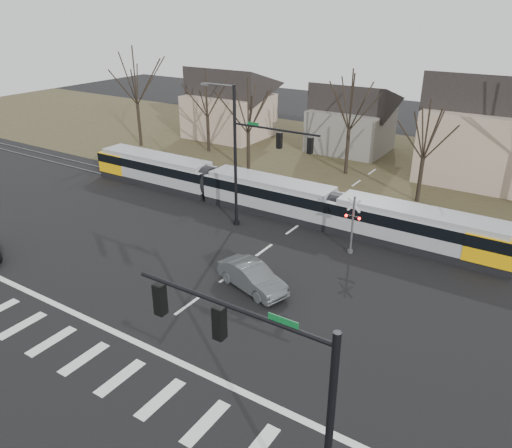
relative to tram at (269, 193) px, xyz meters
The scene contains 15 objects.
ground 16.41m from the tram, 78.22° to the right, with size 140.00×140.00×0.00m, color black.
grass_verge 16.41m from the tram, 78.22° to the left, with size 140.00×28.00×0.01m, color #38331E.
crosswalk 20.33m from the tram, 80.53° to the right, with size 27.00×2.60×0.01m.
stop_line 18.17m from the tram, 79.38° to the right, with size 28.00×0.35×0.01m, color silver.
lane_dashes 3.65m from the tram, ahead, with size 0.18×30.00×0.01m.
rail_pair 3.64m from the tram, ahead, with size 90.00×1.52×0.06m.
tram is the anchor object (origin of this frame).
sedan 11.81m from the tram, 63.11° to the right, with size 4.97×2.93×1.55m, color #474B4E.
signal_pole_near_right 26.05m from the tram, 58.56° to the right, with size 6.72×0.44×8.00m.
signal_pole_far 5.56m from the tram, 75.12° to the right, with size 9.28×0.44×10.20m.
rail_crossing_signal 8.94m from the tram, 21.04° to the right, with size 1.08×0.36×4.00m.
tree_row 11.87m from the tram, 61.91° to the left, with size 59.20×7.20×10.00m.
house_a 24.71m from the tram, 132.79° to the left, with size 9.72×8.64×8.60m.
house_b 20.22m from the tram, 94.75° to the left, with size 8.64×7.56×7.65m.
house_c 21.34m from the tram, 54.03° to the left, with size 10.80×8.64×10.10m.
Camera 1 is at (15.70, -15.37, 15.29)m, focal length 35.00 mm.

